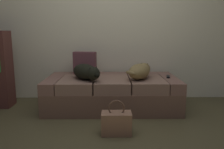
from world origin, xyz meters
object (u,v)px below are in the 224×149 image
dog_tan (140,71)px  handbag (116,123)px  throw_pillow (85,63)px  tv_remote (168,77)px  dog_dark (86,72)px  couch (112,93)px

dog_tan → handbag: 0.96m
throw_pillow → handbag: bearing=-68.4°
tv_remote → dog_tan: bearing=-156.3°
dog_tan → handbag: dog_tan is taller
dog_dark → tv_remote: (1.14, 0.14, -0.10)m
dog_tan → tv_remote: dog_tan is taller
couch → tv_remote: (0.80, -0.01, 0.24)m
tv_remote → throw_pillow: bearing=-179.3°
throw_pillow → couch: bearing=-32.0°
dog_dark → handbag: 0.92m
couch → throw_pillow: (-0.41, 0.26, 0.40)m
couch → dog_dark: bearing=-155.7°
couch → tv_remote: size_ratio=12.28×
dog_tan → throw_pillow: 0.87m
throw_pillow → handbag: (0.45, -1.14, -0.49)m
tv_remote → handbag: tv_remote is taller
tv_remote → throw_pillow: size_ratio=0.44×
couch → dog_tan: size_ratio=3.15×
dog_dark → handbag: (0.39, -0.72, -0.43)m
dog_tan → handbag: (-0.35, -0.79, -0.43)m
dog_dark → throw_pillow: throw_pillow is taller
tv_remote → throw_pillow: (-1.21, 0.27, 0.16)m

